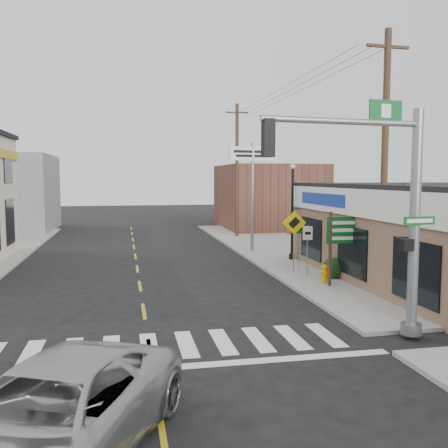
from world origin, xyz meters
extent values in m
plane|color=black|center=(0.00, 0.00, 0.00)|extent=(140.00, 140.00, 0.00)
cube|color=gray|center=(9.00, 13.00, 0.07)|extent=(6.00, 38.00, 0.13)
cube|color=gold|center=(0.00, 8.00, 0.01)|extent=(0.12, 56.00, 0.01)
cube|color=silver|center=(0.00, 0.40, 0.01)|extent=(11.00, 2.20, 0.01)
cube|color=brown|center=(12.00, 30.00, 2.80)|extent=(8.00, 10.00, 5.60)
imported|color=#ACAEB2|center=(-1.75, -4.90, 0.79)|extent=(4.78, 6.30, 1.59)
cylinder|color=gray|center=(7.20, -0.39, 3.23)|extent=(0.29, 0.29, 6.20)
cylinder|color=gray|center=(4.93, -0.39, 5.92)|extent=(4.55, 0.17, 0.17)
cube|color=black|center=(2.85, -0.39, 5.45)|extent=(0.29, 0.23, 0.93)
cube|color=#0A501A|center=(7.20, -0.61, 3.33)|extent=(0.98, 0.04, 0.23)
cube|color=#0A501A|center=(6.17, -0.39, 6.23)|extent=(0.98, 0.05, 0.57)
cube|color=black|center=(6.95, -0.44, 2.66)|extent=(0.33, 0.27, 0.33)
cube|color=#4D3424|center=(7.50, 5.94, 1.64)|extent=(0.11, 0.11, 3.01)
cube|color=#4D3424|center=(8.90, 5.94, 1.64)|extent=(0.11, 0.11, 3.01)
cube|color=#0F471E|center=(8.20, 5.88, 2.39)|extent=(1.72, 0.05, 1.08)
cylinder|color=#D79200|center=(7.54, 6.51, 0.44)|extent=(0.22, 0.22, 0.61)
sphere|color=#D79200|center=(7.54, 6.51, 0.77)|extent=(0.24, 0.24, 0.24)
cylinder|color=gray|center=(7.04, 9.00, 1.44)|extent=(0.06, 0.06, 2.62)
cube|color=#C9B103|center=(7.04, 8.97, 2.43)|extent=(1.11, 0.03, 1.11)
cylinder|color=black|center=(8.20, 12.58, 2.58)|extent=(0.13, 0.13, 4.89)
sphere|color=silver|center=(8.20, 12.58, 5.07)|extent=(0.26, 0.26, 0.26)
cube|color=#09565C|center=(8.72, 12.58, 3.52)|extent=(0.02, 0.52, 1.32)
cylinder|color=gray|center=(6.90, 16.03, 3.36)|extent=(0.19, 0.19, 6.46)
cube|color=white|center=(6.90, 16.03, 5.90)|extent=(3.04, 0.18, 0.81)
cylinder|color=black|center=(10.05, 3.56, 1.75)|extent=(0.20, 0.20, 3.23)
ellipsoid|color=black|center=(8.36, 7.50, 0.51)|extent=(1.00, 1.00, 0.75)
cylinder|color=#462A1C|center=(8.72, 4.05, 4.95)|extent=(0.25, 0.25, 9.63)
cube|color=#462A1C|center=(8.72, 4.05, 9.14)|extent=(1.68, 0.10, 0.10)
cylinder|color=#45301E|center=(7.69, 23.61, 5.02)|extent=(0.26, 0.26, 9.78)
cube|color=#45301E|center=(7.69, 23.61, 9.27)|extent=(1.70, 0.11, 0.11)
camera|label=1|loc=(-0.59, -12.66, 4.48)|focal=40.00mm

